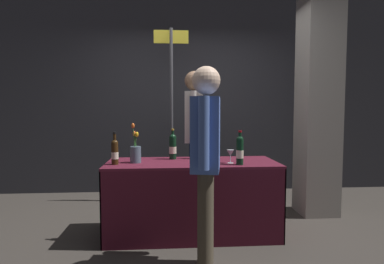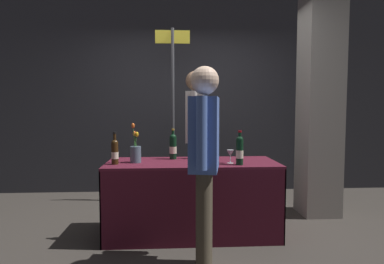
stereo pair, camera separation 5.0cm
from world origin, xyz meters
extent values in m
plane|color=#38332D|center=(0.00, 0.00, 0.00)|extent=(12.00, 12.00, 0.00)
cube|color=#2D2D33|center=(0.00, 1.84, 1.57)|extent=(6.62, 0.12, 3.13)
cube|color=gray|center=(1.57, 0.57, 1.79)|extent=(0.43, 0.43, 3.58)
cube|color=#4C1423|center=(0.00, 0.00, 0.73)|extent=(1.70, 0.68, 0.02)
cube|color=#3E101D|center=(0.00, -0.34, 0.36)|extent=(1.70, 0.01, 0.72)
cube|color=#3E101D|center=(0.00, 0.34, 0.36)|extent=(1.70, 0.01, 0.72)
cube|color=#3E101D|center=(-0.85, 0.00, 0.36)|extent=(0.01, 0.68, 0.72)
cube|color=#3E101D|center=(0.85, 0.00, 0.36)|extent=(0.01, 0.68, 0.72)
cylinder|color=#192333|center=(0.10, 0.19, 0.88)|extent=(0.08, 0.08, 0.26)
sphere|color=#192333|center=(0.10, 0.19, 1.01)|extent=(0.08, 0.08, 0.08)
cylinder|color=#192333|center=(0.10, 0.19, 1.05)|extent=(0.03, 0.03, 0.08)
cylinder|color=#B7932D|center=(0.10, 0.19, 1.09)|extent=(0.04, 0.04, 0.02)
cylinder|color=beige|center=(0.10, 0.19, 0.86)|extent=(0.08, 0.08, 0.08)
cylinder|color=#38230F|center=(-0.75, -0.11, 0.85)|extent=(0.07, 0.07, 0.21)
sphere|color=#38230F|center=(-0.75, -0.11, 0.95)|extent=(0.06, 0.06, 0.06)
cylinder|color=#38230F|center=(-0.75, -0.11, 1.00)|extent=(0.03, 0.03, 0.09)
cylinder|color=black|center=(-0.75, -0.11, 1.05)|extent=(0.03, 0.03, 0.02)
cylinder|color=beige|center=(-0.75, -0.11, 0.83)|extent=(0.07, 0.07, 0.07)
cylinder|color=black|center=(0.44, -0.21, 0.87)|extent=(0.07, 0.07, 0.24)
sphere|color=black|center=(0.44, -0.21, 0.99)|extent=(0.07, 0.07, 0.07)
cylinder|color=black|center=(0.44, -0.21, 1.02)|extent=(0.03, 0.03, 0.07)
cylinder|color=maroon|center=(0.44, -0.21, 1.07)|extent=(0.03, 0.03, 0.02)
cylinder|color=beige|center=(0.44, -0.21, 0.85)|extent=(0.07, 0.07, 0.08)
cylinder|color=black|center=(0.23, 0.05, 0.86)|extent=(0.08, 0.08, 0.23)
sphere|color=black|center=(0.23, 0.05, 0.98)|extent=(0.08, 0.08, 0.08)
cylinder|color=black|center=(0.23, 0.05, 1.02)|extent=(0.03, 0.03, 0.08)
cylinder|color=#B7932D|center=(0.23, 0.05, 1.06)|extent=(0.04, 0.04, 0.02)
cylinder|color=beige|center=(0.23, 0.05, 0.84)|extent=(0.08, 0.08, 0.07)
cylinder|color=black|center=(-0.19, 0.18, 0.86)|extent=(0.07, 0.07, 0.23)
sphere|color=black|center=(-0.19, 0.18, 0.98)|extent=(0.07, 0.07, 0.07)
cylinder|color=black|center=(-0.19, 0.18, 1.01)|extent=(0.03, 0.03, 0.08)
cylinder|color=#B7932D|center=(-0.19, 0.18, 1.06)|extent=(0.03, 0.03, 0.02)
cylinder|color=beige|center=(-0.19, 0.18, 0.84)|extent=(0.08, 0.08, 0.07)
cylinder|color=silver|center=(0.37, -0.12, 0.75)|extent=(0.06, 0.06, 0.00)
cylinder|color=silver|center=(0.37, -0.12, 0.78)|extent=(0.01, 0.01, 0.06)
cone|color=silver|center=(0.37, -0.12, 0.85)|extent=(0.07, 0.07, 0.06)
cylinder|color=slate|center=(-0.56, -0.02, 0.83)|extent=(0.11, 0.11, 0.16)
cylinder|color=#38722D|center=(-0.56, -0.01, 0.93)|extent=(0.04, 0.01, 0.21)
ellipsoid|color=#E05B1E|center=(-0.57, -0.01, 1.03)|extent=(0.03, 0.03, 0.05)
cylinder|color=#38722D|center=(-0.56, -0.02, 0.93)|extent=(0.04, 0.02, 0.20)
ellipsoid|color=gold|center=(-0.55, -0.03, 1.03)|extent=(0.03, 0.03, 0.05)
cylinder|color=#38722D|center=(-0.57, -0.03, 0.97)|extent=(0.02, 0.03, 0.29)
ellipsoid|color=#E05B1E|center=(-0.58, -0.04, 1.11)|extent=(0.03, 0.03, 0.05)
cylinder|color=black|center=(0.10, 0.88, 0.44)|extent=(0.12, 0.12, 0.87)
cylinder|color=black|center=(0.08, 0.70, 0.44)|extent=(0.12, 0.12, 0.87)
cube|color=beige|center=(0.09, 0.79, 1.18)|extent=(0.26, 0.49, 0.62)
sphere|color=#8C664C|center=(0.09, 0.79, 1.62)|extent=(0.24, 0.24, 0.24)
cylinder|color=beige|center=(0.12, 1.07, 1.20)|extent=(0.08, 0.08, 0.57)
cylinder|color=beige|center=(0.05, 0.52, 1.20)|extent=(0.08, 0.08, 0.57)
cylinder|color=#4C4233|center=(0.04, -0.81, 0.40)|extent=(0.12, 0.12, 0.80)
cylinder|color=#4C4233|center=(0.07, -0.65, 0.40)|extent=(0.12, 0.12, 0.80)
cube|color=#4C6BB7|center=(0.06, -0.73, 1.09)|extent=(0.28, 0.44, 0.57)
sphere|color=beige|center=(0.06, -0.73, 1.50)|extent=(0.22, 0.22, 0.22)
cylinder|color=#4C6BB7|center=(0.01, -0.98, 1.11)|extent=(0.08, 0.08, 0.52)
cylinder|color=#4C6BB7|center=(0.10, -0.48, 1.11)|extent=(0.08, 0.08, 0.52)
cylinder|color=#47474C|center=(-0.19, 1.19, 1.18)|extent=(0.04, 0.04, 2.35)
cube|color=yellow|center=(-0.19, 1.19, 2.24)|extent=(0.46, 0.02, 0.17)
camera|label=1|loc=(-0.24, -3.24, 1.28)|focal=30.48mm
camera|label=2|loc=(-0.19, -3.25, 1.28)|focal=30.48mm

